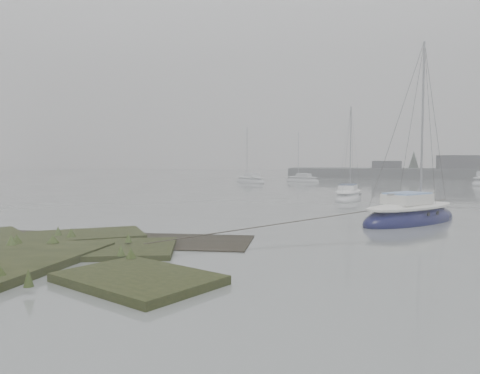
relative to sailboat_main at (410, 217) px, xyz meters
name	(u,v)px	position (x,y,z in m)	size (l,w,h in m)	color
ground	(290,191)	(-7.78, 18.33, -0.27)	(160.00, 160.00, 0.00)	slate
sailboat_main	(410,217)	(0.00, 0.00, 0.00)	(5.51, 6.07, 8.74)	#0B0C37
sailboat_white	(348,197)	(-2.79, 11.20, -0.05)	(2.34, 5.15, 7.01)	silver
sailboat_far_a	(250,181)	(-14.27, 31.94, -0.05)	(4.91, 4.51, 7.10)	silver
sailboat_far_c	(302,180)	(-8.53, 35.53, -0.06)	(4.87, 3.59, 6.64)	silver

